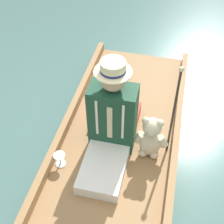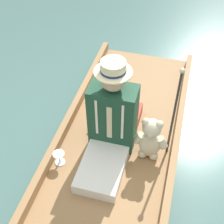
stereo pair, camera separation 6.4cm
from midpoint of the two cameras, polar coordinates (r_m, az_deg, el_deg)
The scene contains 7 objects.
ground_plane at distance 2.96m, azimuth 0.04°, elevation -8.72°, with size 16.00×16.00×0.00m, color #476B66.
punt_boat at distance 2.89m, azimuth 0.04°, elevation -7.69°, with size 1.10×3.05×0.26m.
seat_cushion at distance 3.05m, azimuth 0.25°, elevation -0.36°, with size 0.43×0.30×0.12m.
seated_person at distance 2.60m, azimuth -0.93°, elevation -2.02°, with size 0.40×0.76×0.90m.
teddy_bear at distance 2.67m, azimuth 6.41°, elevation -4.79°, with size 0.31×0.18×0.44m.
wine_glass at distance 2.71m, azimuth -10.23°, elevation -8.20°, with size 0.10×0.10×0.12m.
walking_cane at distance 2.60m, azimuth 10.76°, elevation 1.37°, with size 0.04×0.21×0.80m.
Camera 1 is at (-0.36, 1.72, 2.39)m, focal length 50.00 mm.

